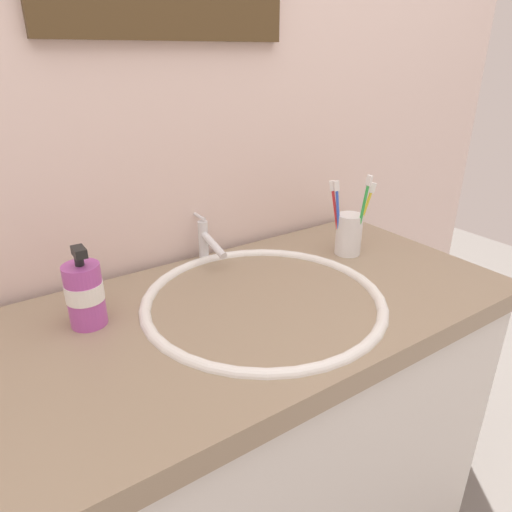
{
  "coord_description": "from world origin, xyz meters",
  "views": [
    {
      "loc": [
        -0.44,
        -0.67,
        1.36
      ],
      "look_at": [
        0.04,
        0.03,
        0.98
      ],
      "focal_mm": 32.19,
      "sensor_mm": 36.0,
      "label": 1
    }
  ],
  "objects_px": {
    "toothbrush_cup": "(349,234)",
    "toothbrush_red": "(335,212)",
    "toothbrush_blue": "(338,213)",
    "soap_dispenser": "(85,293)",
    "toothbrush_yellow": "(364,213)",
    "toothbrush_green": "(363,211)",
    "faucet": "(207,241)"
  },
  "relations": [
    {
      "from": "toothbrush_green",
      "to": "toothbrush_blue",
      "type": "bearing_deg",
      "value": 130.9
    },
    {
      "from": "toothbrush_yellow",
      "to": "toothbrush_cup",
      "type": "bearing_deg",
      "value": 145.34
    },
    {
      "from": "toothbrush_yellow",
      "to": "toothbrush_red",
      "type": "xyz_separation_m",
      "value": [
        -0.06,
        0.04,
        0.0
      ]
    },
    {
      "from": "toothbrush_cup",
      "to": "toothbrush_yellow",
      "type": "distance_m",
      "value": 0.06
    },
    {
      "from": "faucet",
      "to": "toothbrush_green",
      "type": "xyz_separation_m",
      "value": [
        0.32,
        -0.19,
        0.07
      ]
    },
    {
      "from": "toothbrush_cup",
      "to": "toothbrush_red",
      "type": "bearing_deg",
      "value": 143.6
    },
    {
      "from": "toothbrush_yellow",
      "to": "toothbrush_blue",
      "type": "bearing_deg",
      "value": 153.71
    },
    {
      "from": "toothbrush_blue",
      "to": "toothbrush_cup",
      "type": "bearing_deg",
      "value": -18.31
    },
    {
      "from": "toothbrush_cup",
      "to": "toothbrush_red",
      "type": "height_order",
      "value": "toothbrush_red"
    },
    {
      "from": "toothbrush_blue",
      "to": "soap_dispenser",
      "type": "bearing_deg",
      "value": 178.04
    },
    {
      "from": "toothbrush_green",
      "to": "soap_dispenser",
      "type": "bearing_deg",
      "value": 174.3
    },
    {
      "from": "toothbrush_yellow",
      "to": "toothbrush_green",
      "type": "xyz_separation_m",
      "value": [
        -0.02,
        -0.01,
        0.01
      ]
    },
    {
      "from": "faucet",
      "to": "toothbrush_cup",
      "type": "relative_size",
      "value": 1.36
    },
    {
      "from": "toothbrush_red",
      "to": "soap_dispenser",
      "type": "bearing_deg",
      "value": 179.11
    },
    {
      "from": "toothbrush_blue",
      "to": "soap_dispenser",
      "type": "relative_size",
      "value": 1.16
    },
    {
      "from": "toothbrush_blue",
      "to": "soap_dispenser",
      "type": "height_order",
      "value": "toothbrush_blue"
    },
    {
      "from": "toothbrush_red",
      "to": "soap_dispenser",
      "type": "xyz_separation_m",
      "value": [
        -0.6,
        0.01,
        -0.04
      ]
    },
    {
      "from": "toothbrush_yellow",
      "to": "toothbrush_blue",
      "type": "xyz_separation_m",
      "value": [
        -0.06,
        0.03,
        0.0
      ]
    },
    {
      "from": "faucet",
      "to": "toothbrush_yellow",
      "type": "relative_size",
      "value": 0.78
    },
    {
      "from": "toothbrush_blue",
      "to": "soap_dispenser",
      "type": "xyz_separation_m",
      "value": [
        -0.6,
        0.02,
        -0.05
      ]
    },
    {
      "from": "faucet",
      "to": "toothbrush_red",
      "type": "relative_size",
      "value": 0.77
    },
    {
      "from": "toothbrush_red",
      "to": "toothbrush_blue",
      "type": "bearing_deg",
      "value": -102.11
    },
    {
      "from": "faucet",
      "to": "toothbrush_yellow",
      "type": "bearing_deg",
      "value": -27.46
    },
    {
      "from": "toothbrush_yellow",
      "to": "soap_dispenser",
      "type": "relative_size",
      "value": 1.12
    },
    {
      "from": "toothbrush_red",
      "to": "soap_dispenser",
      "type": "relative_size",
      "value": 1.14
    },
    {
      "from": "faucet",
      "to": "toothbrush_cup",
      "type": "distance_m",
      "value": 0.35
    },
    {
      "from": "faucet",
      "to": "toothbrush_blue",
      "type": "bearing_deg",
      "value": -27.7
    },
    {
      "from": "toothbrush_yellow",
      "to": "toothbrush_blue",
      "type": "distance_m",
      "value": 0.07
    },
    {
      "from": "toothbrush_cup",
      "to": "soap_dispenser",
      "type": "bearing_deg",
      "value": 177.19
    },
    {
      "from": "toothbrush_yellow",
      "to": "soap_dispenser",
      "type": "distance_m",
      "value": 0.66
    },
    {
      "from": "toothbrush_cup",
      "to": "toothbrush_blue",
      "type": "xyz_separation_m",
      "value": [
        -0.03,
        0.01,
        0.06
      ]
    },
    {
      "from": "toothbrush_blue",
      "to": "toothbrush_green",
      "type": "height_order",
      "value": "toothbrush_green"
    }
  ]
}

